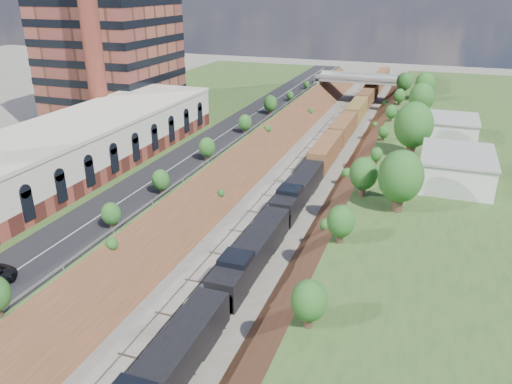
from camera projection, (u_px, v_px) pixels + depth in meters
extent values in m
cube|color=#315021|center=(131.00, 143.00, 93.52)|extent=(44.00, 180.00, 5.00)
cube|color=brown|center=(241.00, 169.00, 87.59)|extent=(10.00, 180.00, 10.00)
cube|color=brown|center=(367.00, 185.00, 80.69)|extent=(10.00, 180.00, 10.00)
cube|color=gray|center=(286.00, 174.00, 84.92)|extent=(1.58, 180.00, 0.18)
cube|color=gray|center=(316.00, 178.00, 83.29)|extent=(1.58, 180.00, 0.18)
cube|color=black|center=(216.00, 139.00, 87.05)|extent=(8.00, 180.00, 0.10)
cube|color=#99999E|center=(238.00, 139.00, 85.58)|extent=(0.06, 171.00, 0.30)
cube|color=brown|center=(74.00, 165.00, 71.47)|extent=(14.00, 62.00, 2.20)
cube|color=beige|center=(70.00, 143.00, 70.22)|extent=(14.00, 62.00, 4.30)
cube|color=beige|center=(68.00, 127.00, 69.29)|extent=(14.30, 62.30, 0.50)
cube|color=brown|center=(105.00, 1.00, 97.96)|extent=(22.00, 22.00, 44.00)
cylinder|color=brown|center=(89.00, 17.00, 82.33)|extent=(3.20, 3.20, 40.00)
cube|color=gray|center=(319.00, 88.00, 140.38)|extent=(1.50, 8.00, 6.20)
cube|color=gray|center=(404.00, 93.00, 133.17)|extent=(1.50, 8.00, 6.20)
cube|color=gray|center=(361.00, 79.00, 135.58)|extent=(24.00, 8.00, 1.00)
cube|color=gray|center=(359.00, 79.00, 131.80)|extent=(24.00, 0.30, 0.80)
cube|color=gray|center=(364.00, 74.00, 138.75)|extent=(24.00, 0.30, 0.80)
cube|color=silver|center=(456.00, 169.00, 67.13)|extent=(9.00, 12.00, 4.00)
cube|color=silver|center=(452.00, 129.00, 86.47)|extent=(8.00, 10.00, 3.60)
cylinder|color=#473323|center=(398.00, 201.00, 59.02)|extent=(1.30, 1.30, 2.62)
ellipsoid|color=#234C1B|center=(401.00, 176.00, 57.80)|extent=(5.25, 5.25, 6.30)
cylinder|color=#473323|center=(89.00, 243.00, 50.95)|extent=(0.66, 0.66, 1.22)
ellipsoid|color=#234C1B|center=(87.00, 230.00, 50.38)|extent=(2.45, 2.45, 2.94)
cube|color=black|center=(165.00, 370.00, 38.57)|extent=(3.10, 18.59, 3.04)
cube|color=black|center=(252.00, 252.00, 55.58)|extent=(3.10, 18.59, 3.04)
cube|color=black|center=(299.00, 189.00, 72.59)|extent=(3.10, 18.59, 3.04)
cube|color=brown|center=(362.00, 103.00, 124.35)|extent=(3.10, 98.95, 3.72)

